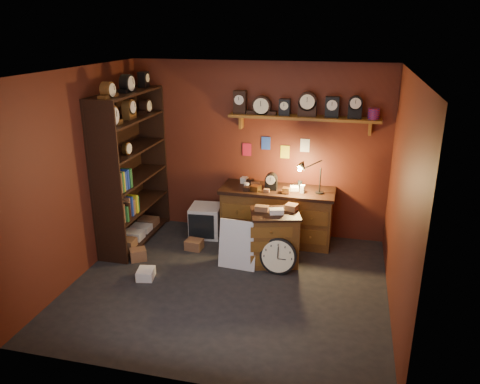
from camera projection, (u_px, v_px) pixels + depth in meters
name	position (u px, v px, depth m)	size (l,w,h in m)	color
floor	(229.00, 284.00, 6.09)	(4.00, 4.00, 0.00)	black
room_shell	(234.00, 155.00, 5.60)	(4.02, 3.62, 2.71)	#582214
shelving_unit	(129.00, 163.00, 6.96)	(0.47, 1.60, 2.58)	black
workbench	(277.00, 212.00, 7.20)	(1.72, 0.66, 1.36)	brown
low_cabinet	(274.00, 235.00, 6.54)	(0.79, 0.72, 0.85)	brown
big_round_clock	(278.00, 256.00, 6.31)	(0.50, 0.17, 0.50)	black
white_panel	(238.00, 267.00, 6.53)	(0.53, 0.02, 0.71)	silver
mini_fridge	(206.00, 221.00, 7.45)	(0.51, 0.53, 0.49)	silver
floor_box_a	(194.00, 244.00, 7.03)	(0.24, 0.21, 0.15)	brown
floor_box_b	(146.00, 274.00, 6.22)	(0.21, 0.26, 0.13)	white
floor_box_c	(138.00, 255.00, 6.70)	(0.22, 0.19, 0.17)	brown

